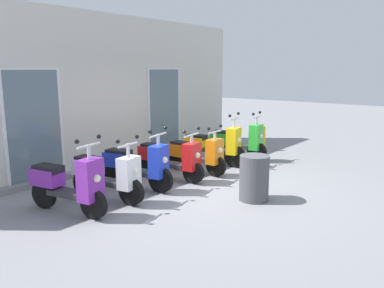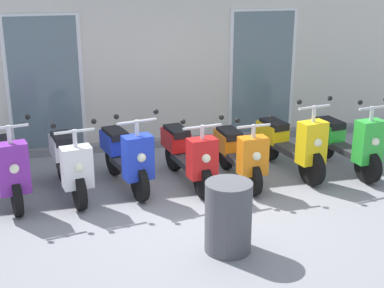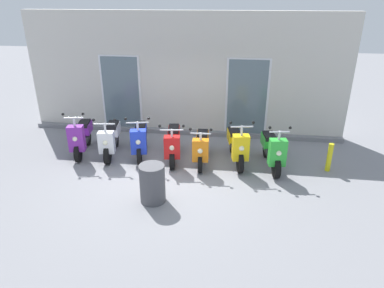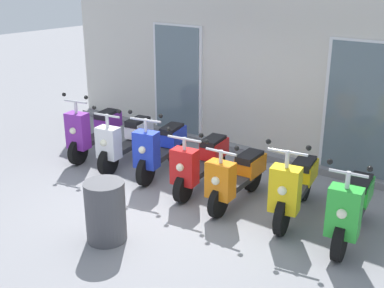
{
  "view_description": "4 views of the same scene",
  "coord_description": "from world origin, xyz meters",
  "px_view_note": "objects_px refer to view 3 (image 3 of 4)",
  "views": [
    {
      "loc": [
        -5.73,
        -4.24,
        2.29
      ],
      "look_at": [
        0.31,
        0.57,
        0.76
      ],
      "focal_mm": 35.9,
      "sensor_mm": 36.0,
      "label": 1
    },
    {
      "loc": [
        -1.69,
        -6.16,
        3.03
      ],
      "look_at": [
        0.09,
        0.84,
        0.62
      ],
      "focal_mm": 50.75,
      "sensor_mm": 36.0,
      "label": 2
    },
    {
      "loc": [
        1.66,
        -6.92,
        3.89
      ],
      "look_at": [
        0.63,
        0.32,
        0.71
      ],
      "focal_mm": 32.2,
      "sensor_mm": 36.0,
      "label": 3
    },
    {
      "loc": [
        4.23,
        -4.8,
        3.31
      ],
      "look_at": [
        0.02,
        0.76,
        0.79
      ],
      "focal_mm": 45.47,
      "sensor_mm": 36.0,
      "label": 4
    }
  ],
  "objects_px": {
    "scooter_red": "(173,143)",
    "trash_bin": "(152,183)",
    "scooter_yellow": "(237,145)",
    "scooter_blue": "(140,139)",
    "scooter_purple": "(81,136)",
    "scooter_white": "(111,138)",
    "scooter_orange": "(202,146)",
    "scooter_green": "(272,150)",
    "curb_bollard": "(329,157)"
  },
  "relations": [
    {
      "from": "scooter_white",
      "to": "trash_bin",
      "type": "relative_size",
      "value": 1.91
    },
    {
      "from": "scooter_blue",
      "to": "scooter_red",
      "type": "xyz_separation_m",
      "value": [
        0.88,
        -0.06,
        -0.03
      ]
    },
    {
      "from": "scooter_white",
      "to": "trash_bin",
      "type": "xyz_separation_m",
      "value": [
        1.62,
        -2.01,
        -0.06
      ]
    },
    {
      "from": "scooter_red",
      "to": "scooter_yellow",
      "type": "xyz_separation_m",
      "value": [
        1.6,
        0.03,
        0.02
      ]
    },
    {
      "from": "scooter_blue",
      "to": "scooter_green",
      "type": "bearing_deg",
      "value": -3.03
    },
    {
      "from": "scooter_red",
      "to": "scooter_yellow",
      "type": "relative_size",
      "value": 0.95
    },
    {
      "from": "scooter_purple",
      "to": "scooter_orange",
      "type": "xyz_separation_m",
      "value": [
        3.18,
        -0.08,
        -0.05
      ]
    },
    {
      "from": "scooter_white",
      "to": "scooter_red",
      "type": "bearing_deg",
      "value": -0.12
    },
    {
      "from": "scooter_green",
      "to": "curb_bollard",
      "type": "relative_size",
      "value": 2.26
    },
    {
      "from": "scooter_purple",
      "to": "scooter_red",
      "type": "height_order",
      "value": "scooter_purple"
    },
    {
      "from": "scooter_blue",
      "to": "scooter_yellow",
      "type": "relative_size",
      "value": 0.93
    },
    {
      "from": "scooter_blue",
      "to": "scooter_green",
      "type": "distance_m",
      "value": 3.34
    },
    {
      "from": "scooter_purple",
      "to": "scooter_blue",
      "type": "xyz_separation_m",
      "value": [
        1.56,
        0.08,
        -0.01
      ]
    },
    {
      "from": "scooter_white",
      "to": "scooter_orange",
      "type": "xyz_separation_m",
      "value": [
        2.39,
        -0.11,
        -0.02
      ]
    },
    {
      "from": "scooter_blue",
      "to": "scooter_yellow",
      "type": "distance_m",
      "value": 2.48
    },
    {
      "from": "scooter_red",
      "to": "scooter_yellow",
      "type": "bearing_deg",
      "value": 1.03
    },
    {
      "from": "scooter_orange",
      "to": "scooter_yellow",
      "type": "distance_m",
      "value": 0.88
    },
    {
      "from": "scooter_red",
      "to": "scooter_orange",
      "type": "height_order",
      "value": "scooter_red"
    },
    {
      "from": "scooter_white",
      "to": "scooter_orange",
      "type": "relative_size",
      "value": 1.02
    },
    {
      "from": "scooter_yellow",
      "to": "scooter_green",
      "type": "relative_size",
      "value": 1.05
    },
    {
      "from": "scooter_blue",
      "to": "scooter_yellow",
      "type": "bearing_deg",
      "value": -0.61
    },
    {
      "from": "scooter_purple",
      "to": "scooter_yellow",
      "type": "xyz_separation_m",
      "value": [
        4.04,
        0.05,
        -0.02
      ]
    },
    {
      "from": "scooter_red",
      "to": "scooter_orange",
      "type": "xyz_separation_m",
      "value": [
        0.74,
        -0.11,
        -0.01
      ]
    },
    {
      "from": "scooter_red",
      "to": "curb_bollard",
      "type": "xyz_separation_m",
      "value": [
        3.79,
        -0.12,
        -0.1
      ]
    },
    {
      "from": "scooter_yellow",
      "to": "scooter_green",
      "type": "xyz_separation_m",
      "value": [
        0.85,
        -0.15,
        -0.01
      ]
    },
    {
      "from": "scooter_white",
      "to": "trash_bin",
      "type": "bearing_deg",
      "value": -51.14
    },
    {
      "from": "scooter_purple",
      "to": "curb_bollard",
      "type": "relative_size",
      "value": 2.17
    },
    {
      "from": "scooter_white",
      "to": "scooter_blue",
      "type": "height_order",
      "value": "scooter_blue"
    },
    {
      "from": "curb_bollard",
      "to": "scooter_red",
      "type": "bearing_deg",
      "value": 178.13
    },
    {
      "from": "scooter_purple",
      "to": "curb_bollard",
      "type": "distance_m",
      "value": 6.24
    },
    {
      "from": "scooter_red",
      "to": "trash_bin",
      "type": "height_order",
      "value": "scooter_red"
    },
    {
      "from": "scooter_blue",
      "to": "curb_bollard",
      "type": "bearing_deg",
      "value": -2.19
    },
    {
      "from": "scooter_orange",
      "to": "scooter_yellow",
      "type": "height_order",
      "value": "scooter_yellow"
    },
    {
      "from": "trash_bin",
      "to": "scooter_purple",
      "type": "bearing_deg",
      "value": 140.55
    },
    {
      "from": "scooter_red",
      "to": "trash_bin",
      "type": "xyz_separation_m",
      "value": [
        -0.04,
        -2.0,
        -0.05
      ]
    },
    {
      "from": "scooter_green",
      "to": "scooter_blue",
      "type": "bearing_deg",
      "value": 176.97
    },
    {
      "from": "scooter_purple",
      "to": "scooter_white",
      "type": "bearing_deg",
      "value": 2.09
    },
    {
      "from": "scooter_blue",
      "to": "scooter_green",
      "type": "xyz_separation_m",
      "value": [
        3.34,
        -0.18,
        -0.02
      ]
    },
    {
      "from": "scooter_purple",
      "to": "trash_bin",
      "type": "height_order",
      "value": "scooter_purple"
    },
    {
      "from": "scooter_blue",
      "to": "scooter_red",
      "type": "distance_m",
      "value": 0.88
    },
    {
      "from": "scooter_yellow",
      "to": "scooter_white",
      "type": "bearing_deg",
      "value": -179.55
    },
    {
      "from": "scooter_blue",
      "to": "scooter_orange",
      "type": "distance_m",
      "value": 1.63
    },
    {
      "from": "scooter_yellow",
      "to": "trash_bin",
      "type": "relative_size",
      "value": 2.07
    },
    {
      "from": "trash_bin",
      "to": "scooter_blue",
      "type": "bearing_deg",
      "value": 112.24
    },
    {
      "from": "trash_bin",
      "to": "scooter_white",
      "type": "bearing_deg",
      "value": 128.86
    },
    {
      "from": "scooter_purple",
      "to": "scooter_orange",
      "type": "relative_size",
      "value": 1.01
    },
    {
      "from": "scooter_purple",
      "to": "scooter_green",
      "type": "xyz_separation_m",
      "value": [
        4.9,
        -0.1,
        -0.03
      ]
    },
    {
      "from": "curb_bollard",
      "to": "trash_bin",
      "type": "height_order",
      "value": "trash_bin"
    },
    {
      "from": "scooter_purple",
      "to": "scooter_blue",
      "type": "height_order",
      "value": "scooter_purple"
    },
    {
      "from": "scooter_green",
      "to": "curb_bollard",
      "type": "xyz_separation_m",
      "value": [
        1.34,
        -0.0,
        -0.11
      ]
    }
  ]
}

